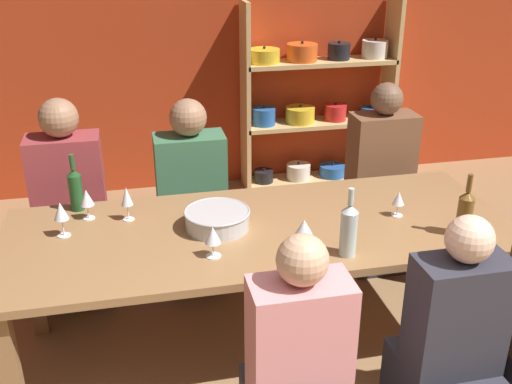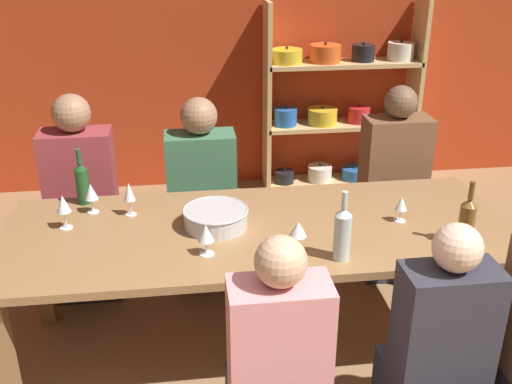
{
  "view_description": "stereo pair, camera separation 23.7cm",
  "coord_description": "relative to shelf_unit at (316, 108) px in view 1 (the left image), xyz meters",
  "views": [
    {
      "loc": [
        -0.79,
        -1.15,
        2.14
      ],
      "look_at": [
        -0.19,
        1.55,
        0.89
      ],
      "focal_mm": 42.0,
      "sensor_mm": 36.0,
      "label": 1
    },
    {
      "loc": [
        -0.55,
        -1.19,
        2.14
      ],
      "look_at": [
        -0.19,
        1.55,
        0.89
      ],
      "focal_mm": 42.0,
      "sensor_mm": 36.0,
      "label": 2
    }
  ],
  "objects": [
    {
      "name": "wine_glass_white_a",
      "position": [
        -0.84,
        -2.44,
        0.17
      ],
      "size": [
        0.08,
        0.08,
        0.15
      ],
      "color": "white",
      "rests_on": "dining_table"
    },
    {
      "name": "wine_glass_empty_c",
      "position": [
        -1.26,
        -2.41,
        0.17
      ],
      "size": [
        0.07,
        0.07,
        0.15
      ],
      "color": "white",
      "rests_on": "dining_table"
    },
    {
      "name": "dining_table",
      "position": [
        -0.99,
        -2.18,
        -0.02
      ],
      "size": [
        2.54,
        0.98,
        0.74
      ],
      "color": "olive",
      "rests_on": "ground_plane"
    },
    {
      "name": "wine_glass_empty_b",
      "position": [
        -1.94,
        -2.06,
        0.19
      ],
      "size": [
        0.07,
        0.07,
        0.18
      ],
      "color": "white",
      "rests_on": "dining_table"
    },
    {
      "name": "wall_back_red",
      "position": [
        -0.79,
        0.2,
        0.67
      ],
      "size": [
        8.8,
        0.06,
        2.7
      ],
      "color": "#B23819",
      "rests_on": "ground_plane"
    },
    {
      "name": "wine_bottle_dark",
      "position": [
        -0.04,
        -2.47,
        0.18
      ],
      "size": [
        0.08,
        0.08,
        0.32
      ],
      "color": "brown",
      "rests_on": "dining_table"
    },
    {
      "name": "person_far_a",
      "position": [
        -1.97,
        -1.37,
        -0.22
      ],
      "size": [
        0.42,
        0.53,
        1.25
      ],
      "rotation": [
        0.0,
        0.0,
        3.14
      ],
      "color": "#2D2D38",
      "rests_on": "ground_plane"
    },
    {
      "name": "person_far_c",
      "position": [
        -0.0,
        -1.4,
        -0.23
      ],
      "size": [
        0.41,
        0.51,
        1.24
      ],
      "rotation": [
        0.0,
        0.0,
        3.14
      ],
      "color": "#2D2D38",
      "rests_on": "ground_plane"
    },
    {
      "name": "wine_glass_empty_a",
      "position": [
        -0.26,
        -2.2,
        0.16
      ],
      "size": [
        0.06,
        0.06,
        0.14
      ],
      "color": "white",
      "rests_on": "dining_table"
    },
    {
      "name": "shelf_unit",
      "position": [
        0.0,
        0.0,
        0.0
      ],
      "size": [
        1.32,
        0.3,
        1.59
      ],
      "color": "tan",
      "rests_on": "ground_plane"
    },
    {
      "name": "wine_bottle_amber",
      "position": [
        -0.66,
        -2.53,
        0.19
      ],
      "size": [
        0.08,
        0.08,
        0.33
      ],
      "color": "#B2C6C1",
      "rests_on": "dining_table"
    },
    {
      "name": "person_near_b",
      "position": [
        -0.35,
        -2.99,
        -0.27
      ],
      "size": [
        0.38,
        0.48,
        1.13
      ],
      "color": "#2D2D38",
      "rests_on": "ground_plane"
    },
    {
      "name": "wine_glass_red_b",
      "position": [
        -1.83,
        -1.89,
        0.17
      ],
      "size": [
        0.07,
        0.07,
        0.16
      ],
      "color": "white",
      "rests_on": "dining_table"
    },
    {
      "name": "wine_glass_red_a",
      "position": [
        -1.63,
        -1.95,
        0.19
      ],
      "size": [
        0.06,
        0.06,
        0.18
      ],
      "color": "white",
      "rests_on": "dining_table"
    },
    {
      "name": "wine_bottle_green",
      "position": [
        -1.89,
        -1.77,
        0.18
      ],
      "size": [
        0.07,
        0.07,
        0.31
      ],
      "color": "#1E4C23",
      "rests_on": "dining_table"
    },
    {
      "name": "mixing_bowl",
      "position": [
        -1.2,
        -2.14,
        0.11
      ],
      "size": [
        0.33,
        0.33,
        0.1
      ],
      "color": "#B7BABC",
      "rests_on": "dining_table"
    },
    {
      "name": "person_far_b",
      "position": [
        -1.24,
        -1.3,
        -0.25
      ],
      "size": [
        0.44,
        0.55,
        1.18
      ],
      "rotation": [
        0.0,
        0.0,
        3.14
      ],
      "color": "#2D2D38",
      "rests_on": "ground_plane"
    }
  ]
}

